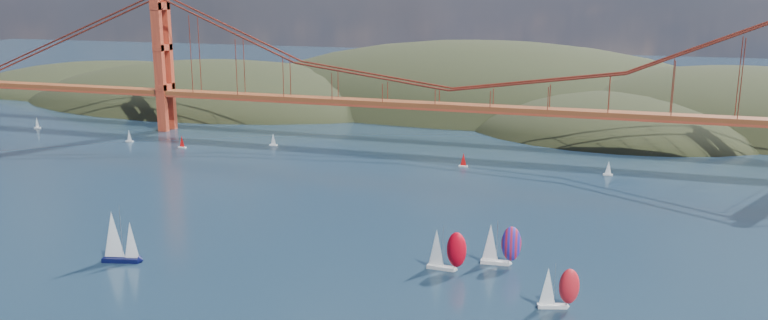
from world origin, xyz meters
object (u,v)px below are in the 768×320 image
Objects in this scene: racer_1 at (558,287)px; racer_rwb at (500,244)px; racer_0 at (446,249)px; sloop_navy at (118,237)px.

racer_rwb is at bearing 109.76° from racer_1.
racer_rwb is (10.34, 6.74, 0.05)m from racer_0.
racer_rwb is at bearing 3.33° from sloop_navy.
sloop_navy reaches higher than racer_1.
racer_1 is (24.19, -12.32, -0.46)m from racer_0.
racer_rwb is (78.91, 23.88, -0.92)m from sloop_navy.
sloop_navy is 1.30× the size of racer_0.
racer_0 is at bearing 0.53° from sloop_navy.
racer_0 is 0.99× the size of racer_rwb.
racer_1 is 0.89× the size of racer_rwb.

